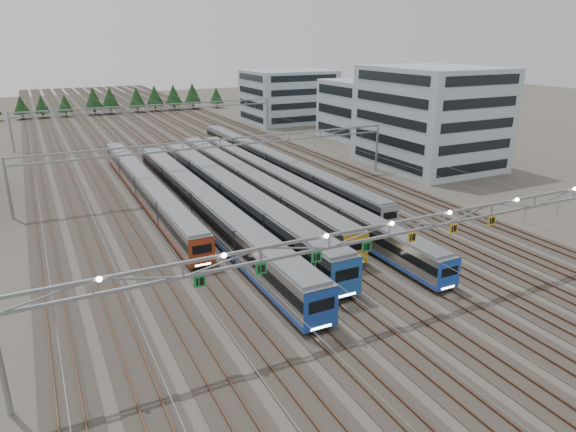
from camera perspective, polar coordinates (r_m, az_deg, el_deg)
name	(u,v)px	position (r m, az deg, el deg)	size (l,w,h in m)	color
ground	(384,311)	(44.65, 10.62, -10.29)	(400.00, 400.00, 0.00)	#47423A
track_bed	(140,124)	(134.26, -16.14, 9.76)	(54.00, 260.00, 5.42)	#2D2823
train_a	(145,187)	(74.62, -15.60, 3.12)	(2.67, 52.30, 3.47)	black
train_b	(204,206)	(63.89, -9.37, 1.15)	(3.04, 57.78, 3.96)	black
train_c	(232,196)	(67.21, -6.29, 2.28)	(3.16, 55.21, 4.13)	black
train_d	(247,182)	(73.80, -4.55, 3.75)	(2.94, 55.75, 3.83)	black
train_e	(285,185)	(73.02, -0.37, 3.42)	(2.54, 65.70, 3.30)	black
train_f	(274,163)	(86.37, -1.57, 5.94)	(2.64, 63.22, 3.43)	black
gantry_near	(390,233)	(41.55, 11.26, -1.83)	(56.36, 0.61, 8.08)	gray
gantry_mid	(221,149)	(76.12, -7.50, 7.39)	(56.36, 0.36, 8.00)	gray
gantry_far	(152,112)	(119.00, -14.91, 11.14)	(56.36, 0.36, 8.00)	gray
depot_bldg_south	(430,117)	(94.81, 15.53, 10.53)	(18.00, 22.00, 17.17)	#A2B7C1
depot_bldg_mid	(361,109)	(119.81, 8.09, 11.65)	(14.00, 16.00, 12.85)	#A2B7C1
depot_bldg_north	(289,96)	(142.90, 0.06, 13.18)	(22.00, 18.00, 13.63)	#A2B7C1
treeline	(91,101)	(165.54, -21.03, 11.87)	(81.20, 5.60, 7.02)	#332114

